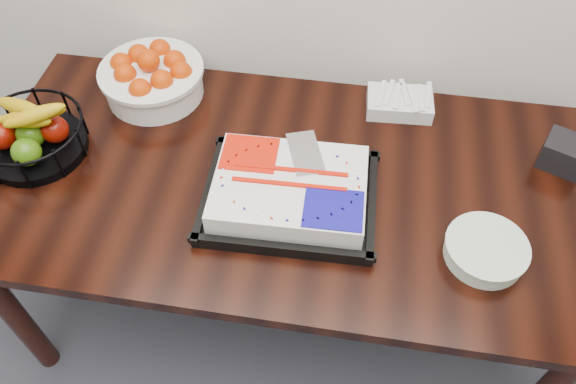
# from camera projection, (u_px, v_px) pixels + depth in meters

# --- Properties ---
(table) EXTENTS (1.80, 0.90, 0.75)m
(table) POSITION_uv_depth(u_px,v_px,m) (285.00, 197.00, 1.70)
(table) COLOR black
(table) RESTS_ON ground
(cake_tray) EXTENTS (0.49, 0.39, 0.10)m
(cake_tray) POSITION_uv_depth(u_px,v_px,m) (290.00, 192.00, 1.55)
(cake_tray) COLOR black
(cake_tray) RESTS_ON table
(tangerine_bowl) EXTENTS (0.34, 0.34, 0.21)m
(tangerine_bowl) POSITION_uv_depth(u_px,v_px,m) (151.00, 71.00, 1.80)
(tangerine_bowl) COLOR white
(tangerine_bowl) RESTS_ON table
(fruit_basket) EXTENTS (0.32, 0.32, 0.17)m
(fruit_basket) POSITION_uv_depth(u_px,v_px,m) (31.00, 134.00, 1.65)
(fruit_basket) COLOR black
(fruit_basket) RESTS_ON table
(plate_stack) EXTENTS (0.21, 0.21, 0.05)m
(plate_stack) POSITION_uv_depth(u_px,v_px,m) (485.00, 250.00, 1.45)
(plate_stack) COLOR white
(plate_stack) RESTS_ON table
(fork_bag) EXTENTS (0.21, 0.15, 0.06)m
(fork_bag) POSITION_uv_depth(u_px,v_px,m) (399.00, 103.00, 1.80)
(fork_bag) COLOR silver
(fork_bag) RESTS_ON table
(napkin_box) EXTENTS (0.16, 0.15, 0.09)m
(napkin_box) POSITION_uv_depth(u_px,v_px,m) (565.00, 154.00, 1.64)
(napkin_box) COLOR black
(napkin_box) RESTS_ON table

